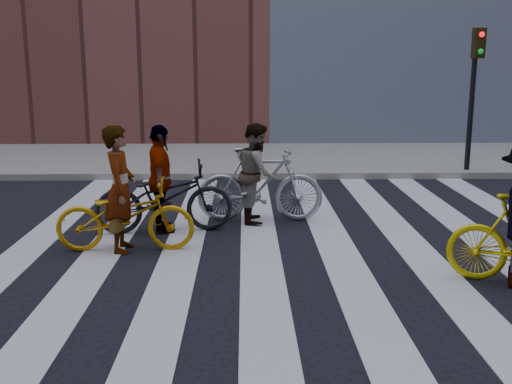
{
  "coord_description": "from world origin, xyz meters",
  "views": [
    {
      "loc": [
        -0.77,
        -8.2,
        2.62
      ],
      "look_at": [
        -0.6,
        0.3,
        0.75
      ],
      "focal_mm": 42.0,
      "sensor_mm": 36.0,
      "label": 1
    }
  ],
  "objects_px": {
    "bike_dark_rear": "(164,197)",
    "rider_rear": "(160,179)",
    "bike_yellow_left": "(125,216)",
    "traffic_signal": "(475,76)",
    "bike_silver_mid": "(260,185)",
    "rider_left": "(120,189)",
    "rider_mid": "(257,173)"
  },
  "relations": [
    {
      "from": "traffic_signal",
      "to": "bike_dark_rear",
      "type": "xyz_separation_m",
      "value": [
        -6.41,
        -4.48,
        -1.73
      ]
    },
    {
      "from": "bike_yellow_left",
      "to": "rider_left",
      "type": "height_order",
      "value": "rider_left"
    },
    {
      "from": "bike_silver_mid",
      "to": "rider_rear",
      "type": "xyz_separation_m",
      "value": [
        -1.55,
        -0.62,
        0.22
      ]
    },
    {
      "from": "rider_left",
      "to": "rider_rear",
      "type": "height_order",
      "value": "rider_left"
    },
    {
      "from": "traffic_signal",
      "to": "rider_rear",
      "type": "bearing_deg",
      "value": -145.26
    },
    {
      "from": "traffic_signal",
      "to": "bike_silver_mid",
      "type": "distance_m",
      "value": 6.46
    },
    {
      "from": "traffic_signal",
      "to": "bike_silver_mid",
      "type": "height_order",
      "value": "traffic_signal"
    },
    {
      "from": "rider_left",
      "to": "rider_mid",
      "type": "bearing_deg",
      "value": -53.03
    },
    {
      "from": "bike_silver_mid",
      "to": "rider_mid",
      "type": "bearing_deg",
      "value": 90.97
    },
    {
      "from": "bike_yellow_left",
      "to": "rider_left",
      "type": "relative_size",
      "value": 1.09
    },
    {
      "from": "bike_dark_rear",
      "to": "rider_rear",
      "type": "height_order",
      "value": "rider_rear"
    },
    {
      "from": "bike_yellow_left",
      "to": "rider_rear",
      "type": "distance_m",
      "value": 1.05
    },
    {
      "from": "traffic_signal",
      "to": "rider_left",
      "type": "xyz_separation_m",
      "value": [
        -6.89,
        -5.41,
        -1.4
      ]
    },
    {
      "from": "traffic_signal",
      "to": "bike_dark_rear",
      "type": "height_order",
      "value": "traffic_signal"
    },
    {
      "from": "rider_rear",
      "to": "traffic_signal",
      "type": "bearing_deg",
      "value": -63.43
    },
    {
      "from": "rider_mid",
      "to": "rider_rear",
      "type": "xyz_separation_m",
      "value": [
        -1.5,
        -0.62,
        0.02
      ]
    },
    {
      "from": "rider_left",
      "to": "rider_rear",
      "type": "relative_size",
      "value": 1.05
    },
    {
      "from": "bike_silver_mid",
      "to": "rider_rear",
      "type": "distance_m",
      "value": 1.68
    },
    {
      "from": "rider_left",
      "to": "rider_mid",
      "type": "distance_m",
      "value": 2.47
    },
    {
      "from": "traffic_signal",
      "to": "rider_rear",
      "type": "distance_m",
      "value": 7.99
    },
    {
      "from": "traffic_signal",
      "to": "bike_dark_rear",
      "type": "relative_size",
      "value": 1.58
    },
    {
      "from": "bike_silver_mid",
      "to": "traffic_signal",
      "type": "bearing_deg",
      "value": -50.87
    },
    {
      "from": "bike_dark_rear",
      "to": "rider_rear",
      "type": "xyz_separation_m",
      "value": [
        -0.05,
        0.0,
        0.29
      ]
    },
    {
      "from": "rider_mid",
      "to": "rider_rear",
      "type": "height_order",
      "value": "rider_rear"
    },
    {
      "from": "bike_yellow_left",
      "to": "rider_mid",
      "type": "xyz_separation_m",
      "value": [
        1.88,
        1.55,
        0.31
      ]
    },
    {
      "from": "rider_left",
      "to": "bike_silver_mid",
      "type": "bearing_deg",
      "value": -53.74
    },
    {
      "from": "traffic_signal",
      "to": "rider_left",
      "type": "bearing_deg",
      "value": -141.86
    },
    {
      "from": "bike_dark_rear",
      "to": "rider_left",
      "type": "height_order",
      "value": "rider_left"
    },
    {
      "from": "bike_yellow_left",
      "to": "bike_dark_rear",
      "type": "bearing_deg",
      "value": -26.52
    },
    {
      "from": "rider_left",
      "to": "rider_rear",
      "type": "xyz_separation_m",
      "value": [
        0.43,
        0.93,
        -0.05
      ]
    },
    {
      "from": "bike_yellow_left",
      "to": "rider_rear",
      "type": "relative_size",
      "value": 1.14
    },
    {
      "from": "rider_left",
      "to": "rider_rear",
      "type": "bearing_deg",
      "value": -26.52
    }
  ]
}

